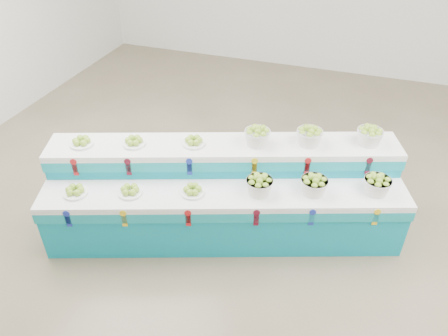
{
  "coord_description": "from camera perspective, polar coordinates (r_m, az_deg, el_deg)",
  "views": [
    {
      "loc": [
        0.52,
        -3.73,
        3.61
      ],
      "look_at": [
        -0.71,
        -0.14,
        0.87
      ],
      "focal_mm": 34.73,
      "sensor_mm": 36.0,
      "label": 1
    }
  ],
  "objects": [
    {
      "name": "basket_upper_mid",
      "position": [
        4.84,
        11.18,
        4.21
      ],
      "size": [
        0.36,
        0.36,
        0.21
      ],
      "primitive_type": null,
      "rotation": [
        0.0,
        0.0,
        0.34
      ],
      "color": "silver",
      "rests_on": "display_stand"
    },
    {
      "name": "plate_lower_left",
      "position": [
        4.8,
        -19.02,
        -2.78
      ],
      "size": [
        0.33,
        0.33,
        0.1
      ],
      "primitive_type": "cylinder",
      "rotation": [
        0.0,
        0.0,
        0.34
      ],
      "color": "white",
      "rests_on": "display_stand"
    },
    {
      "name": "plate_upper_left",
      "position": [
        5.01,
        -18.25,
        3.39
      ],
      "size": [
        0.33,
        0.33,
        0.1
      ],
      "primitive_type": "cylinder",
      "rotation": [
        0.0,
        0.0,
        0.34
      ],
      "color": "white",
      "rests_on": "display_stand"
    },
    {
      "name": "basket_upper_left",
      "position": [
        4.76,
        4.41,
        4.24
      ],
      "size": [
        0.36,
        0.36,
        0.21
      ],
      "primitive_type": null,
      "rotation": [
        0.0,
        0.0,
        0.34
      ],
      "color": "silver",
      "rests_on": "display_stand"
    },
    {
      "name": "basket_lower_left",
      "position": [
        4.53,
        4.68,
        -2.23
      ],
      "size": [
        0.36,
        0.36,
        0.21
      ],
      "primitive_type": null,
      "rotation": [
        0.0,
        0.0,
        0.34
      ],
      "color": "silver",
      "rests_on": "display_stand"
    },
    {
      "name": "basket_upper_right",
      "position": [
        5.02,
        18.63,
        4.1
      ],
      "size": [
        0.36,
        0.36,
        0.21
      ],
      "primitive_type": null,
      "rotation": [
        0.0,
        0.0,
        0.34
      ],
      "color": "silver",
      "rests_on": "display_stand"
    },
    {
      "name": "ground",
      "position": [
        5.22,
        8.03,
        -8.4
      ],
      "size": [
        10.0,
        10.0,
        0.0
      ],
      "primitive_type": "plane",
      "color": "brown",
      "rests_on": "ground"
    },
    {
      "name": "display_stand",
      "position": [
        4.9,
        0.0,
        -3.41
      ],
      "size": [
        4.05,
        2.27,
        1.02
      ],
      "primitive_type": null,
      "rotation": [
        0.0,
        0.0,
        0.34
      ],
      "color": "#0A8AA4",
      "rests_on": "ground"
    },
    {
      "name": "plate_lower_right",
      "position": [
        4.56,
        -4.16,
        -2.84
      ],
      "size": [
        0.33,
        0.33,
        0.1
      ],
      "primitive_type": "cylinder",
      "rotation": [
        0.0,
        0.0,
        0.34
      ],
      "color": "white",
      "rests_on": "display_stand"
    },
    {
      "name": "plate_upper_right",
      "position": [
        4.78,
        -4.02,
        3.62
      ],
      "size": [
        0.33,
        0.33,
        0.1
      ],
      "primitive_type": "cylinder",
      "rotation": [
        0.0,
        0.0,
        0.34
      ],
      "color": "white",
      "rests_on": "display_stand"
    },
    {
      "name": "plate_upper_mid",
      "position": [
        4.87,
        -11.78,
        3.52
      ],
      "size": [
        0.33,
        0.33,
        0.1
      ],
      "primitive_type": "cylinder",
      "rotation": [
        0.0,
        0.0,
        0.34
      ],
      "color": "white",
      "rests_on": "display_stand"
    },
    {
      "name": "plate_lower_mid",
      "position": [
        4.65,
        -12.29,
        -2.83
      ],
      "size": [
        0.33,
        0.33,
        0.1
      ],
      "primitive_type": "cylinder",
      "rotation": [
        0.0,
        0.0,
        0.34
      ],
      "color": "white",
      "rests_on": "display_stand"
    },
    {
      "name": "basket_lower_mid",
      "position": [
        4.62,
        11.76,
        -2.15
      ],
      "size": [
        0.36,
        0.36,
        0.21
      ],
      "primitive_type": null,
      "rotation": [
        0.0,
        0.0,
        0.34
      ],
      "color": "silver",
      "rests_on": "display_stand"
    },
    {
      "name": "basket_lower_right",
      "position": [
        4.8,
        19.51,
        -2.03
      ],
      "size": [
        0.36,
        0.36,
        0.21
      ],
      "primitive_type": null,
      "rotation": [
        0.0,
        0.0,
        0.34
      ],
      "color": "silver",
      "rests_on": "display_stand"
    }
  ]
}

